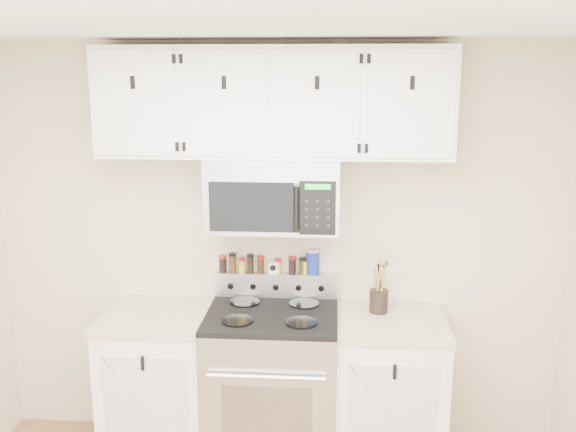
{
  "coord_description": "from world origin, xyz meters",
  "views": [
    {
      "loc": [
        0.36,
        -2.07,
        2.33
      ],
      "look_at": [
        0.09,
        1.45,
        1.52
      ],
      "focal_mm": 40.0,
      "sensor_mm": 36.0,
      "label": 1
    }
  ],
  "objects_px": {
    "range": "(272,385)",
    "microwave": "(274,194)",
    "utensil_crock": "(379,299)",
    "salt_canister": "(313,262)"
  },
  "relations": [
    {
      "from": "salt_canister",
      "to": "microwave",
      "type": "bearing_deg",
      "value": -145.12
    },
    {
      "from": "microwave",
      "to": "utensil_crock",
      "type": "xyz_separation_m",
      "value": [
        0.62,
        0.01,
        -0.63
      ]
    },
    {
      "from": "range",
      "to": "utensil_crock",
      "type": "xyz_separation_m",
      "value": [
        0.62,
        0.13,
        0.51
      ]
    },
    {
      "from": "range",
      "to": "salt_canister",
      "type": "xyz_separation_m",
      "value": [
        0.22,
        0.28,
        0.69
      ]
    },
    {
      "from": "range",
      "to": "utensil_crock",
      "type": "distance_m",
      "value": 0.82
    },
    {
      "from": "range",
      "to": "microwave",
      "type": "xyz_separation_m",
      "value": [
        0.0,
        0.13,
        1.14
      ]
    },
    {
      "from": "range",
      "to": "microwave",
      "type": "height_order",
      "value": "microwave"
    },
    {
      "from": "range",
      "to": "utensil_crock",
      "type": "relative_size",
      "value": 3.45
    },
    {
      "from": "range",
      "to": "microwave",
      "type": "relative_size",
      "value": 1.45
    },
    {
      "from": "range",
      "to": "salt_canister",
      "type": "height_order",
      "value": "salt_canister"
    }
  ]
}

